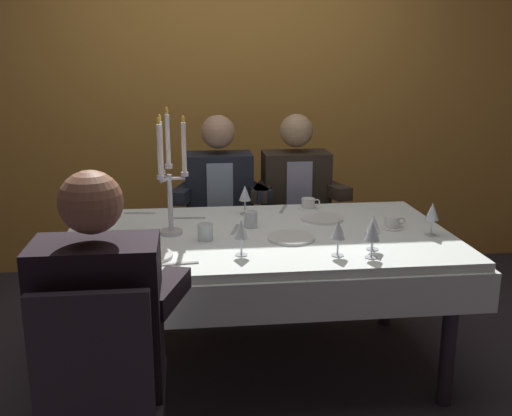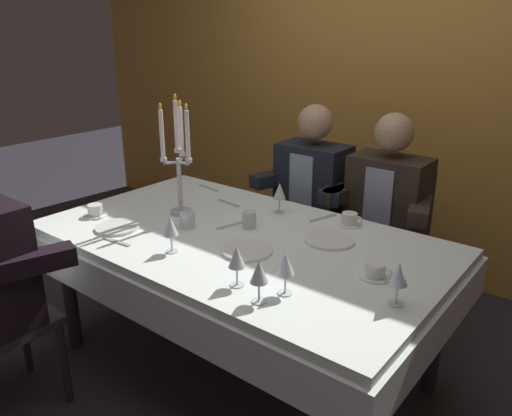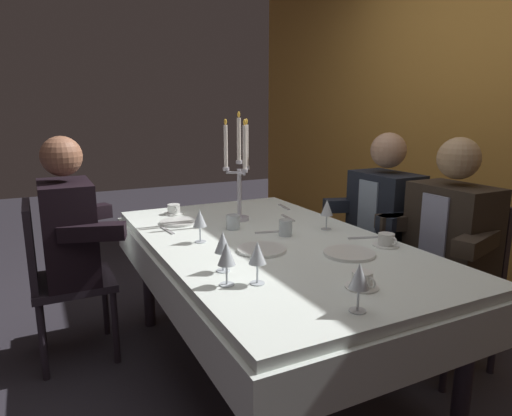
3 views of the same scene
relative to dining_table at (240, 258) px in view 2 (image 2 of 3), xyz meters
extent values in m
plane|color=#2E2A33|center=(0.00, 0.00, -0.62)|extent=(12.00, 12.00, 0.00)
cube|color=gold|center=(0.00, 1.66, 0.73)|extent=(6.00, 0.12, 2.70)
cube|color=white|center=(0.00, 0.00, 0.10)|extent=(1.90, 1.10, 0.04)
cube|color=white|center=(0.00, 0.00, -0.01)|extent=(1.94, 1.14, 0.18)
cylinder|color=#29222B|center=(-0.83, -0.43, -0.27)|extent=(0.07, 0.07, 0.70)
cylinder|color=#29222B|center=(-0.83, 0.43, -0.27)|extent=(0.07, 0.07, 0.70)
cylinder|color=#29222B|center=(0.83, 0.43, -0.27)|extent=(0.07, 0.07, 0.70)
cylinder|color=silver|center=(-0.43, 0.03, 0.13)|extent=(0.11, 0.11, 0.02)
cylinder|color=silver|center=(-0.43, 0.03, 0.28)|extent=(0.02, 0.02, 0.28)
cylinder|color=silver|center=(-0.43, 0.03, 0.46)|extent=(0.04, 0.04, 0.02)
cylinder|color=white|center=(-0.43, 0.03, 0.59)|extent=(0.02, 0.02, 0.24)
ellipsoid|color=yellow|center=(-0.43, 0.03, 0.72)|extent=(0.02, 0.02, 0.03)
cylinder|color=silver|center=(-0.39, 0.03, 0.40)|extent=(0.07, 0.01, 0.01)
cylinder|color=silver|center=(-0.36, 0.03, 0.42)|extent=(0.04, 0.04, 0.02)
cylinder|color=white|center=(-0.36, 0.03, 0.55)|extent=(0.02, 0.02, 0.24)
ellipsoid|color=yellow|center=(-0.36, 0.03, 0.68)|extent=(0.02, 0.02, 0.03)
cylinder|color=silver|center=(-0.45, 0.07, 0.40)|extent=(0.05, 0.07, 0.01)
cylinder|color=silver|center=(-0.47, 0.10, 0.42)|extent=(0.04, 0.04, 0.02)
cylinder|color=white|center=(-0.47, 0.10, 0.55)|extent=(0.02, 0.02, 0.24)
ellipsoid|color=yellow|center=(-0.47, 0.10, 0.68)|extent=(0.02, 0.02, 0.03)
cylinder|color=silver|center=(-0.45, 0.00, 0.40)|extent=(0.05, 0.07, 0.01)
cylinder|color=silver|center=(-0.47, -0.03, 0.42)|extent=(0.04, 0.04, 0.02)
cylinder|color=white|center=(-0.47, -0.03, 0.55)|extent=(0.02, 0.02, 0.24)
ellipsoid|color=yellow|center=(-0.47, -0.03, 0.68)|extent=(0.02, 0.02, 0.03)
cylinder|color=white|center=(0.37, 0.20, 0.13)|extent=(0.23, 0.23, 0.01)
cylinder|color=white|center=(0.14, -0.12, 0.13)|extent=(0.23, 0.23, 0.01)
cylinder|color=white|center=(-0.52, -0.30, 0.13)|extent=(0.21, 0.21, 0.01)
cylinder|color=silver|center=(0.84, -0.13, 0.12)|extent=(0.06, 0.06, 0.00)
cylinder|color=silver|center=(0.84, -0.13, 0.16)|extent=(0.01, 0.01, 0.07)
cone|color=silver|center=(0.84, -0.13, 0.24)|extent=(0.07, 0.07, 0.08)
cylinder|color=silver|center=(-0.11, -0.32, 0.12)|extent=(0.06, 0.06, 0.00)
cylinder|color=silver|center=(-0.11, -0.32, 0.16)|extent=(0.01, 0.01, 0.07)
cone|color=silver|center=(-0.11, -0.32, 0.24)|extent=(0.07, 0.07, 0.08)
cylinder|color=#E0D172|center=(-0.11, -0.32, 0.22)|extent=(0.04, 0.04, 0.03)
cylinder|color=silver|center=(0.44, -0.42, 0.12)|extent=(0.06, 0.06, 0.00)
cylinder|color=silver|center=(0.44, -0.42, 0.16)|extent=(0.01, 0.01, 0.07)
cone|color=silver|center=(0.44, -0.42, 0.24)|extent=(0.07, 0.07, 0.08)
cylinder|color=#E0D172|center=(0.44, -0.42, 0.22)|extent=(0.04, 0.04, 0.03)
cylinder|color=silver|center=(0.48, -0.31, 0.12)|extent=(0.06, 0.06, 0.00)
cylinder|color=silver|center=(0.48, -0.31, 0.16)|extent=(0.01, 0.01, 0.07)
cone|color=silver|center=(0.48, -0.31, 0.24)|extent=(0.07, 0.07, 0.08)
cylinder|color=maroon|center=(0.48, -0.31, 0.22)|extent=(0.04, 0.04, 0.03)
cylinder|color=silver|center=(-0.03, 0.36, 0.12)|extent=(0.06, 0.06, 0.00)
cylinder|color=silver|center=(-0.03, 0.36, 0.16)|extent=(0.01, 0.01, 0.07)
cone|color=silver|center=(-0.03, 0.36, 0.24)|extent=(0.07, 0.07, 0.08)
cylinder|color=#E0D172|center=(-0.03, 0.36, 0.22)|extent=(0.04, 0.04, 0.03)
cylinder|color=silver|center=(0.31, -0.38, 0.12)|extent=(0.06, 0.06, 0.00)
cylinder|color=silver|center=(0.31, -0.38, 0.16)|extent=(0.01, 0.01, 0.07)
cone|color=silver|center=(0.31, -0.38, 0.24)|extent=(0.07, 0.07, 0.08)
cylinder|color=silver|center=(-0.03, 0.11, 0.16)|extent=(0.07, 0.07, 0.08)
cylinder|color=silver|center=(-0.27, -0.08, 0.16)|extent=(0.07, 0.07, 0.08)
cylinder|color=white|center=(0.69, 0.01, 0.12)|extent=(0.12, 0.12, 0.01)
cylinder|color=white|center=(0.69, 0.01, 0.15)|extent=(0.08, 0.08, 0.05)
torus|color=white|center=(0.74, 0.01, 0.15)|extent=(0.04, 0.01, 0.04)
cylinder|color=white|center=(-0.76, -0.26, 0.12)|extent=(0.12, 0.12, 0.01)
cylinder|color=white|center=(-0.76, -0.26, 0.15)|extent=(0.08, 0.08, 0.05)
torus|color=white|center=(-0.71, -0.26, 0.15)|extent=(0.04, 0.01, 0.04)
cylinder|color=white|center=(0.34, 0.44, 0.12)|extent=(0.12, 0.12, 0.01)
cylinder|color=white|center=(0.34, 0.44, 0.15)|extent=(0.08, 0.08, 0.05)
torus|color=white|center=(0.39, 0.44, 0.15)|extent=(0.04, 0.01, 0.04)
cube|color=#B7B7BC|center=(0.19, 0.44, 0.12)|extent=(0.07, 0.17, 0.01)
cube|color=#B7B7BC|center=(-0.39, -0.41, 0.12)|extent=(0.17, 0.03, 0.01)
cube|color=#B7B7BC|center=(-0.62, 0.44, 0.12)|extent=(0.17, 0.04, 0.01)
cube|color=#B7B7BC|center=(-0.34, 0.31, 0.12)|extent=(0.17, 0.04, 0.01)
cube|color=#B7B7BC|center=(-0.11, 0.07, 0.12)|extent=(0.06, 0.17, 0.01)
cylinder|color=#29222B|center=(-0.47, -0.70, -0.41)|extent=(0.04, 0.04, 0.42)
cylinder|color=#29222B|center=(-0.83, -0.70, -0.41)|extent=(0.04, 0.04, 0.42)
cube|color=white|center=(-0.65, -0.75, 0.14)|extent=(0.16, 0.01, 0.40)
cube|color=black|center=(-0.43, -0.78, 0.15)|extent=(0.19, 0.34, 0.08)
cylinder|color=#29222B|center=(-0.33, 0.70, -0.41)|extent=(0.04, 0.04, 0.42)
cylinder|color=#29222B|center=(0.03, 0.70, -0.41)|extent=(0.04, 0.04, 0.42)
cylinder|color=#29222B|center=(-0.33, 1.06, -0.41)|extent=(0.04, 0.04, 0.42)
cylinder|color=#29222B|center=(0.03, 1.06, -0.41)|extent=(0.04, 0.04, 0.42)
cube|color=#29222B|center=(-0.15, 0.88, -0.18)|extent=(0.42, 0.42, 0.04)
cube|color=#29222B|center=(-0.15, 1.07, 0.06)|extent=(0.38, 0.04, 0.44)
cube|color=black|center=(-0.15, 0.88, 0.11)|extent=(0.42, 0.26, 0.54)
cube|color=#889AAF|center=(-0.15, 0.75, 0.14)|extent=(0.16, 0.01, 0.40)
sphere|color=tan|center=(-0.15, 0.88, 0.51)|extent=(0.21, 0.21, 0.21)
cube|color=black|center=(-0.37, 0.78, 0.15)|extent=(0.19, 0.34, 0.08)
cube|color=black|center=(0.07, 0.78, 0.15)|extent=(0.19, 0.34, 0.08)
cylinder|color=#29222B|center=(0.16, 0.70, -0.41)|extent=(0.04, 0.04, 0.42)
cylinder|color=#29222B|center=(0.52, 0.70, -0.41)|extent=(0.04, 0.04, 0.42)
cylinder|color=#29222B|center=(0.16, 1.06, -0.41)|extent=(0.04, 0.04, 0.42)
cylinder|color=#29222B|center=(0.52, 1.06, -0.41)|extent=(0.04, 0.04, 0.42)
cube|color=#29222B|center=(0.34, 0.88, -0.18)|extent=(0.42, 0.42, 0.04)
cube|color=#29222B|center=(0.34, 1.07, 0.06)|extent=(0.38, 0.04, 0.44)
cube|color=#2C231C|center=(0.34, 0.88, 0.11)|extent=(0.42, 0.26, 0.54)
cube|color=#9194AF|center=(0.34, 0.75, 0.14)|extent=(0.16, 0.01, 0.40)
sphere|color=tan|center=(0.34, 0.88, 0.51)|extent=(0.21, 0.21, 0.21)
cube|color=#2C231C|center=(0.12, 0.78, 0.15)|extent=(0.19, 0.34, 0.08)
cube|color=#2C231C|center=(0.56, 0.78, 0.15)|extent=(0.19, 0.34, 0.08)
camera|label=1|loc=(-0.33, -2.77, 0.97)|focal=41.22mm
camera|label=2|loc=(1.41, -1.66, 1.05)|focal=35.14mm
camera|label=3|loc=(1.88, -1.02, 0.75)|focal=31.36mm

